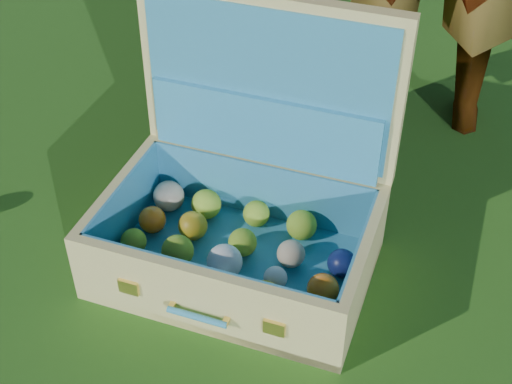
# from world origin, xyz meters

# --- Properties ---
(ground) EXTENTS (60.00, 60.00, 0.00)m
(ground) POSITION_xyz_m (0.00, 0.00, 0.00)
(ground) COLOR #215114
(ground) RESTS_ON ground
(suitcase) EXTENTS (0.77, 0.64, 0.64)m
(suitcase) POSITION_xyz_m (0.10, 0.11, 0.18)
(suitcase) COLOR #DAC975
(suitcase) RESTS_ON ground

